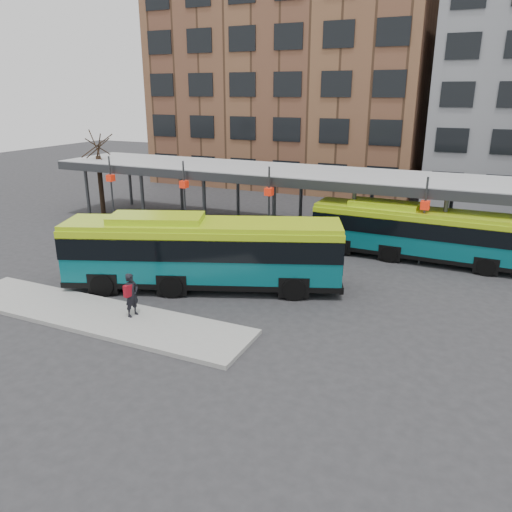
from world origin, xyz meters
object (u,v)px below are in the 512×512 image
Objects in this scene: tree at (101,182)px; pedestrian at (131,295)px; bus_front at (202,251)px; bus_rear at (415,231)px.

tree is 20.31m from pedestrian.
tree is 0.43× the size of bus_front.
pedestrian is at bearing -124.55° from bus_rear.
bus_front is at bearing -133.35° from bus_rear.
tree reaches higher than bus_rear.
bus_front is at bearing -34.37° from tree.
bus_rear reaches higher than pedestrian.
bus_rear is at bearing -27.26° from pedestrian.
tree is 18.11m from bus_front.
bus_rear is (23.55, -1.54, -0.80)m from tree.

